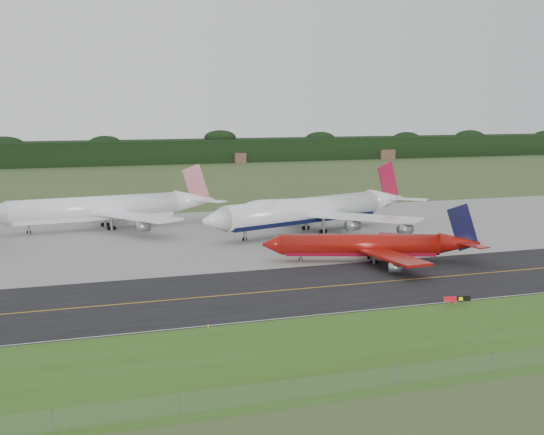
{
  "coord_description": "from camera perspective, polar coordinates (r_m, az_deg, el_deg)",
  "views": [
    {
      "loc": [
        -56.75,
        -117.72,
        30.18
      ],
      "look_at": [
        -7.81,
        22.0,
        8.1
      ],
      "focal_mm": 50.0,
      "sensor_mm": 36.0,
      "label": 1
    }
  ],
  "objects": [
    {
      "name": "jet_ba_747",
      "position": [
        180.24,
        2.91,
        0.57
      ],
      "size": [
        61.22,
        49.34,
        15.86
      ],
      "color": "white",
      "rests_on": "ground"
    },
    {
      "name": "taxiway_centreline",
      "position": [
        130.62,
        7.05,
        -4.93
      ],
      "size": [
        400.0,
        0.4,
        0.0
      ],
      "primitive_type": "cube",
      "color": "#C38512",
      "rests_on": "taxiway"
    },
    {
      "name": "jet_red_737",
      "position": [
        148.09,
        7.56,
        -2.11
      ],
      "size": [
        41.06,
        32.5,
        11.44
      ],
      "color": "maroon",
      "rests_on": "ground"
    },
    {
      "name": "edge_marker_left",
      "position": [
        104.71,
        -4.82,
        -8.16
      ],
      "size": [
        0.16,
        0.16,
        0.5
      ],
      "primitive_type": "cylinder",
      "color": "yellow",
      "rests_on": "ground"
    },
    {
      "name": "perimeter_fence",
      "position": [
        94.48,
        19.14,
        -9.93
      ],
      "size": [
        320.0,
        0.1,
        320.0
      ],
      "color": "slate",
      "rests_on": "ground"
    },
    {
      "name": "taxiway",
      "position": [
        130.62,
        7.05,
        -4.94
      ],
      "size": [
        400.0,
        32.0,
        0.02
      ],
      "primitive_type": "cube",
      "color": "black",
      "rests_on": "ground"
    },
    {
      "name": "horizon_treeline",
      "position": [
        396.34,
        -11.08,
        4.75
      ],
      "size": [
        700.0,
        25.0,
        12.0
      ],
      "color": "black",
      "rests_on": "ground"
    },
    {
      "name": "taxiway_edge_line",
      "position": [
        117.37,
        10.42,
        -6.55
      ],
      "size": [
        400.0,
        0.25,
        0.0
      ],
      "primitive_type": "cube",
      "color": "silver",
      "rests_on": "taxiway"
    },
    {
      "name": "taxiway_sign",
      "position": [
        118.83,
        13.76,
        -5.98
      ],
      "size": [
        4.24,
        0.92,
        1.43
      ],
      "color": "slate",
      "rests_on": "ground"
    },
    {
      "name": "apron",
      "position": [
        180.55,
        -0.71,
        -1.14
      ],
      "size": [
        400.0,
        78.0,
        0.01
      ],
      "primitive_type": "cube",
      "color": "gray",
      "rests_on": "ground"
    },
    {
      "name": "ground",
      "position": [
        134.12,
        6.29,
        -4.57
      ],
      "size": [
        600.0,
        600.0,
        0.0
      ],
      "primitive_type": "plane",
      "color": "#3C5527",
      "rests_on": "ground"
    },
    {
      "name": "edge_marker_center",
      "position": [
        120.07,
        13.6,
        -6.2
      ],
      "size": [
        0.16,
        0.16,
        0.5
      ],
      "primitive_type": "cylinder",
      "color": "yellow",
      "rests_on": "ground"
    },
    {
      "name": "grass_verge",
      "position": [
        104.76,
        14.66,
        -8.54
      ],
      "size": [
        400.0,
        30.0,
        0.01
      ],
      "primitive_type": "cube",
      "color": "#385D1B",
      "rests_on": "ground"
    },
    {
      "name": "jet_star_tail",
      "position": [
        190.04,
        -12.33,
        0.68
      ],
      "size": [
        57.23,
        47.55,
        15.09
      ],
      "color": "white",
      "rests_on": "ground"
    }
  ]
}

